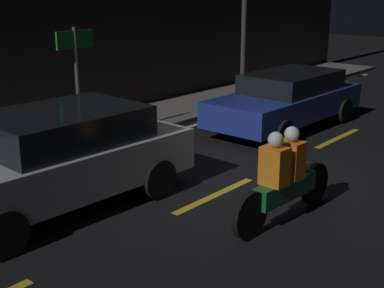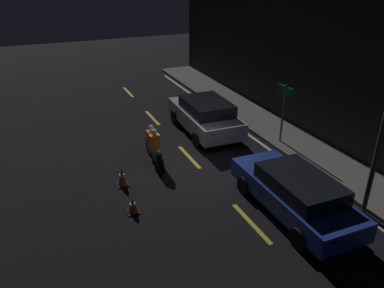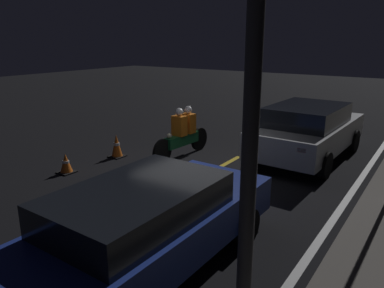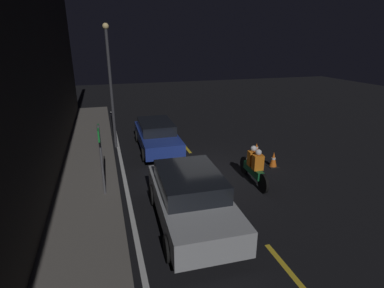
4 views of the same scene
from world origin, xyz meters
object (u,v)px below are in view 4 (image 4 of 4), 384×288
(sedan_blue, at_px, (157,135))
(traffic_cone_near, at_px, (273,160))
(hatchback_silver, at_px, (191,197))
(street_lamp, at_px, (110,81))
(motorcycle, at_px, (254,166))
(traffic_cone_mid, at_px, (256,148))
(shop_sign, at_px, (100,147))

(sedan_blue, relative_size, traffic_cone_near, 6.96)
(hatchback_silver, xyz_separation_m, street_lamp, (7.36, 1.72, 2.43))
(traffic_cone_near, bearing_deg, motorcycle, 126.79)
(traffic_cone_mid, relative_size, street_lamp, 0.09)
(traffic_cone_near, distance_m, street_lamp, 8.15)
(shop_sign, bearing_deg, sedan_blue, -31.39)
(hatchback_silver, xyz_separation_m, shop_sign, (2.30, 2.36, 0.99))
(shop_sign, bearing_deg, street_lamp, -7.20)
(sedan_blue, height_order, traffic_cone_near, sedan_blue)
(motorcycle, relative_size, traffic_cone_near, 3.58)
(sedan_blue, distance_m, shop_sign, 5.04)
(traffic_cone_near, height_order, shop_sign, shop_sign)
(sedan_blue, height_order, street_lamp, street_lamp)
(sedan_blue, distance_m, motorcycle, 5.46)
(hatchback_silver, distance_m, traffic_cone_near, 5.35)
(sedan_blue, height_order, shop_sign, shop_sign)
(street_lamp, bearing_deg, traffic_cone_mid, -114.03)
(shop_sign, bearing_deg, traffic_cone_mid, -71.90)
(hatchback_silver, height_order, shop_sign, shop_sign)
(hatchback_silver, distance_m, shop_sign, 3.44)
(motorcycle, height_order, shop_sign, shop_sign)
(traffic_cone_mid, relative_size, shop_sign, 0.21)
(traffic_cone_near, relative_size, shop_sign, 0.27)
(motorcycle, xyz_separation_m, street_lamp, (5.57, 4.68, 2.58))
(motorcycle, distance_m, street_lamp, 7.72)
(sedan_blue, distance_m, traffic_cone_mid, 4.79)
(sedan_blue, xyz_separation_m, motorcycle, (-4.71, -2.75, -0.06))
(shop_sign, bearing_deg, motorcycle, -95.50)
(traffic_cone_mid, bearing_deg, hatchback_silver, 135.03)
(sedan_blue, bearing_deg, shop_sign, -30.46)
(hatchback_silver, height_order, traffic_cone_mid, hatchback_silver)
(traffic_cone_near, bearing_deg, shop_sign, 95.12)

